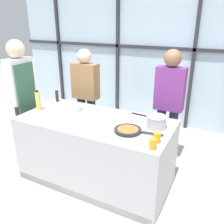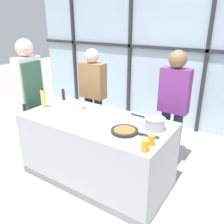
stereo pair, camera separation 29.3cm
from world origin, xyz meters
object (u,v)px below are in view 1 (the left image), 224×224
chef (22,93)px  juice_glass_far (157,138)px  spectator_center_left (169,101)px  white_plate (50,121)px  frying_pan (129,130)px  pepper_grinder (57,96)px  spectator_far_left (86,92)px  juice_glass_near (153,144)px  saucepan (156,121)px  mixing_bowl (74,108)px  oil_bottle (38,101)px

chef → juice_glass_far: chef is taller
chef → spectator_center_left: chef is taller
spectator_center_left → white_plate: spectator_center_left is taller
frying_pan → pepper_grinder: size_ratio=2.80×
spectator_far_left → juice_glass_near: spectator_far_left is taller
spectator_center_left → juice_glass_far: spectator_center_left is taller
pepper_grinder → juice_glass_far: bearing=-18.2°
saucepan → mixing_bowl: bearing=178.2°
chef → juice_glass_far: size_ratio=16.35×
saucepan → white_plate: saucepan is taller
white_plate → pepper_grinder: (-0.41, 0.65, 0.08)m
frying_pan → juice_glass_far: juice_glass_far is taller
spectator_center_left → white_plate: 1.66m
chef → oil_bottle: chef is taller
spectator_far_left → mixing_bowl: 0.76m
oil_bottle → saucepan: bearing=6.6°
chef → white_plate: bearing=66.7°
chef → frying_pan: bearing=84.8°
mixing_bowl → juice_glass_far: 1.35m
white_plate → mixing_bowl: size_ratio=1.06×
spectator_center_left → juice_glass_far: size_ratio=15.35×
saucepan → chef: bearing=-177.5°
chef → white_plate: (0.79, -0.34, -0.16)m
saucepan → juice_glass_near: 0.51m
frying_pan → saucepan: size_ratio=1.26×
saucepan → mixing_bowl: size_ratio=1.96×
saucepan → white_plate: bearing=-160.4°
frying_pan → white_plate: (-0.97, -0.18, -0.01)m
chef → saucepan: bearing=92.5°
oil_bottle → spectator_center_left: bearing=30.8°
white_plate → juice_glass_far: juice_glass_far is taller
spectator_far_left → oil_bottle: bearing=80.1°
spectator_center_left → juice_glass_near: 1.25m
juice_glass_far → spectator_center_left: bearing=98.5°
frying_pan → juice_glass_near: 0.43m
white_plate → pepper_grinder: pepper_grinder is taller
mixing_bowl → juice_glass_near: (1.29, -0.53, 0.02)m
white_plate → juice_glass_near: juice_glass_near is taller
saucepan → juice_glass_near: size_ratio=3.93×
saucepan → juice_glass_far: (0.12, -0.35, -0.02)m
spectator_far_left → oil_bottle: 0.95m
oil_bottle → juice_glass_near: 1.76m
chef → oil_bottle: (0.39, -0.10, -0.04)m
chef → pepper_grinder: size_ratio=9.23×
juice_glass_near → juice_glass_far: size_ratio=1.00×
white_plate → pepper_grinder: bearing=122.2°
chef → juice_glass_near: size_ratio=16.35×
mixing_bowl → pepper_grinder: pepper_grinder is taller
white_plate → pepper_grinder: 0.77m
juice_glass_near → spectator_center_left: bearing=97.5°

